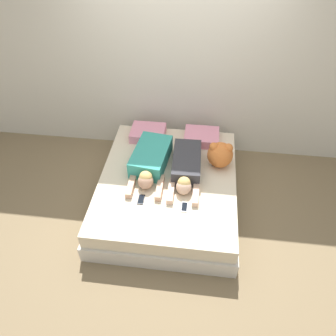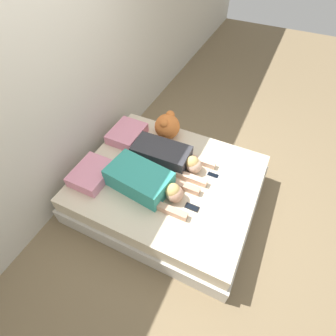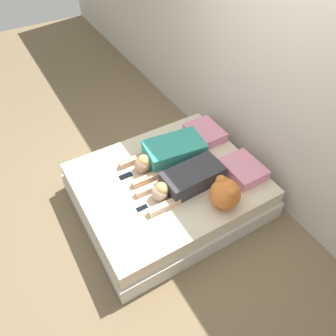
{
  "view_description": "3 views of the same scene",
  "coord_description": "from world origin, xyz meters",
  "views": [
    {
      "loc": [
        0.33,
        -2.75,
        3.21
      ],
      "look_at": [
        0.0,
        0.0,
        0.57
      ],
      "focal_mm": 35.0,
      "sensor_mm": 36.0,
      "label": 1
    },
    {
      "loc": [
        -1.66,
        -0.8,
        2.68
      ],
      "look_at": [
        0.0,
        0.0,
        0.57
      ],
      "focal_mm": 28.0,
      "sensor_mm": 36.0,
      "label": 2
    },
    {
      "loc": [
        2.1,
        -1.24,
        3.08
      ],
      "look_at": [
        0.0,
        0.0,
        0.57
      ],
      "focal_mm": 35.0,
      "sensor_mm": 36.0,
      "label": 3
    }
  ],
  "objects": [
    {
      "name": "person_right",
      "position": [
        0.21,
        0.09,
        0.52
      ],
      "size": [
        0.35,
        0.94,
        0.2
      ],
      "color": "#333338",
      "rests_on": "bed"
    },
    {
      "name": "wall_back",
      "position": [
        0.0,
        1.14,
        1.3
      ],
      "size": [
        12.0,
        0.06,
        2.6
      ],
      "color": "beige",
      "rests_on": "ground_plane"
    },
    {
      "name": "cell_phone_right",
      "position": [
        0.23,
        -0.44,
        0.43
      ],
      "size": [
        0.07,
        0.14,
        0.01
      ],
      "color": "silver",
      "rests_on": "bed"
    },
    {
      "name": "person_left",
      "position": [
        -0.24,
        0.14,
        0.53
      ],
      "size": [
        0.47,
        0.97,
        0.22
      ],
      "color": "teal",
      "rests_on": "bed"
    },
    {
      "name": "pillow_head_left",
      "position": [
        -0.36,
        0.75,
        0.48
      ],
      "size": [
        0.46,
        0.37,
        0.12
      ],
      "color": "pink",
      "rests_on": "bed"
    },
    {
      "name": "plush_toy",
      "position": [
        0.6,
        0.3,
        0.59
      ],
      "size": [
        0.31,
        0.31,
        0.33
      ],
      "color": "orange",
      "rests_on": "bed"
    },
    {
      "name": "bed",
      "position": [
        0.0,
        0.0,
        0.21
      ],
      "size": [
        1.68,
        1.98,
        0.42
      ],
      "color": "beige",
      "rests_on": "ground_plane"
    },
    {
      "name": "cell_phone_left",
      "position": [
        -0.26,
        -0.39,
        0.43
      ],
      "size": [
        0.07,
        0.14,
        0.01
      ],
      "color": "black",
      "rests_on": "bed"
    },
    {
      "name": "ground_plane",
      "position": [
        0.0,
        0.0,
        0.0
      ],
      "size": [
        12.0,
        12.0,
        0.0
      ],
      "primitive_type": "plane",
      "color": "#7F6B4C"
    },
    {
      "name": "pillow_head_right",
      "position": [
        0.36,
        0.75,
        0.48
      ],
      "size": [
        0.46,
        0.37,
        0.12
      ],
      "color": "pink",
      "rests_on": "bed"
    }
  ]
}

